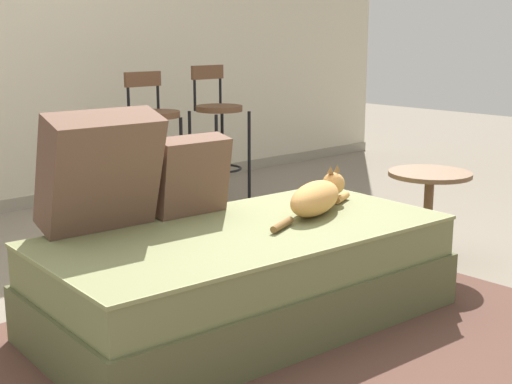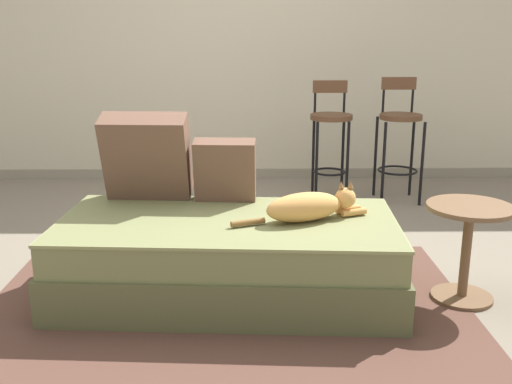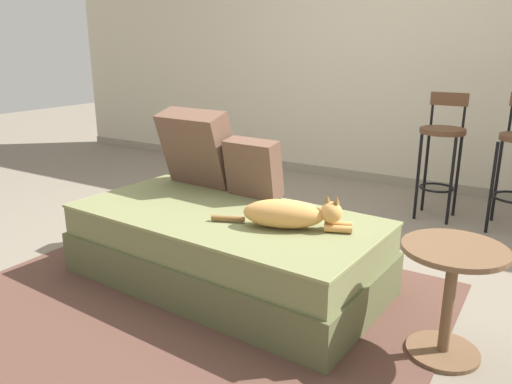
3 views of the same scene
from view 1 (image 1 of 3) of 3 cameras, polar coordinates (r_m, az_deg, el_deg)
ground_plane at (r=3.47m, az=-5.23°, el=-8.35°), size 16.00×16.00×0.00m
wall_baseboard_trim at (r=5.30m, az=-19.75°, el=-1.10°), size 8.00×0.02×0.09m
area_rug at (r=2.98m, az=3.12°, el=-11.89°), size 2.49×1.99×0.01m
couch at (r=3.10m, az=-0.81°, el=-6.64°), size 1.84×1.00×0.42m
throw_pillow_corner at (r=3.01m, az=-12.34°, el=1.65°), size 0.50×0.34×0.51m
throw_pillow_middle at (r=3.25m, az=-5.23°, el=1.34°), size 0.36×0.20×0.36m
cat at (r=3.30m, az=4.94°, el=-0.38°), size 0.72×0.33×0.19m
bar_stool_near_window at (r=4.90m, az=-8.17°, el=4.92°), size 0.34×0.34×0.98m
bar_stool_by_doorway at (r=5.23m, az=-3.06°, el=5.32°), size 0.34×0.34×1.00m
side_table at (r=3.93m, az=13.62°, el=-0.99°), size 0.44×0.44×0.52m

